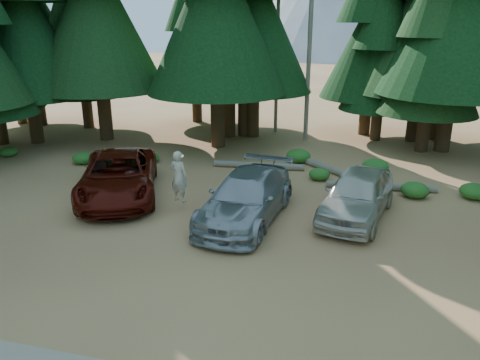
% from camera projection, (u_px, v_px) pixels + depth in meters
% --- Properties ---
extents(ground, '(160.00, 160.00, 0.00)m').
position_uv_depth(ground, '(217.00, 256.00, 13.58)').
color(ground, '#95633F').
rests_on(ground, ground).
extents(forest_belt_north, '(36.00, 7.00, 22.00)m').
position_uv_depth(forest_belt_north, '(292.00, 137.00, 27.31)').
color(forest_belt_north, black).
rests_on(forest_belt_north, ground).
extents(snag_front, '(0.24, 0.24, 12.00)m').
position_uv_depth(snag_front, '(310.00, 30.00, 24.71)').
color(snag_front, gray).
rests_on(snag_front, ground).
extents(snag_back, '(0.20, 0.20, 10.00)m').
position_uv_depth(snag_back, '(277.00, 47.00, 26.88)').
color(snag_back, gray).
rests_on(snag_back, ground).
extents(red_pickup, '(4.90, 6.62, 1.67)m').
position_uv_depth(red_pickup, '(118.00, 176.00, 17.94)').
color(red_pickup, '#510E06').
rests_on(red_pickup, ground).
extents(silver_minivan_center, '(2.76, 5.71, 1.60)m').
position_uv_depth(silver_minivan_center, '(246.00, 197.00, 15.84)').
color(silver_minivan_center, '#A2A4AA').
rests_on(silver_minivan_center, ground).
extents(silver_minivan_right, '(2.90, 5.14, 1.65)m').
position_uv_depth(silver_minivan_right, '(357.00, 195.00, 16.03)').
color(silver_minivan_right, beige).
rests_on(silver_minivan_right, ground).
extents(frisbee_player, '(0.78, 0.62, 1.88)m').
position_uv_depth(frisbee_player, '(179.00, 176.00, 16.57)').
color(frisbee_player, beige).
rests_on(frisbee_player, ground).
extents(log_left, '(4.18, 0.66, 0.30)m').
position_uv_depth(log_left, '(259.00, 165.00, 21.51)').
color(log_left, gray).
rests_on(log_left, ground).
extents(log_mid, '(2.96, 2.71, 0.31)m').
position_uv_depth(log_mid, '(320.00, 166.00, 21.45)').
color(log_mid, gray).
rests_on(log_mid, ground).
extents(log_right, '(4.34, 0.65, 0.28)m').
position_uv_depth(log_right, '(381.00, 187.00, 18.83)').
color(log_right, gray).
rests_on(log_right, ground).
extents(shrub_far_left, '(1.02, 1.02, 0.56)m').
position_uv_depth(shrub_far_left, '(83.00, 158.00, 22.20)').
color(shrub_far_left, '#32681F').
rests_on(shrub_far_left, ground).
extents(shrub_left, '(0.90, 0.90, 0.49)m').
position_uv_depth(shrub_left, '(150.00, 158.00, 22.38)').
color(shrub_left, '#32681F').
rests_on(shrub_left, ground).
extents(shrub_center_left, '(1.17, 1.17, 0.64)m').
position_uv_depth(shrub_center_left, '(298.00, 156.00, 22.39)').
color(shrub_center_left, '#32681F').
rests_on(shrub_center_left, ground).
extents(shrub_center_right, '(0.90, 0.90, 0.49)m').
position_uv_depth(shrub_center_right, '(319.00, 174.00, 19.99)').
color(shrub_center_right, '#32681F').
rests_on(shrub_center_right, ground).
extents(shrub_right, '(1.06, 1.06, 0.58)m').
position_uv_depth(shrub_right, '(415.00, 190.00, 18.02)').
color(shrub_right, '#32681F').
rests_on(shrub_right, ground).
extents(shrub_far_right, '(1.18, 1.18, 0.65)m').
position_uv_depth(shrub_far_right, '(375.00, 166.00, 20.78)').
color(shrub_far_right, '#32681F').
rests_on(shrub_far_right, ground).
extents(shrub_edge_west, '(0.89, 0.89, 0.49)m').
position_uv_depth(shrub_edge_west, '(8.00, 152.00, 23.36)').
color(shrub_edge_west, '#32681F').
rests_on(shrub_edge_west, ground).
extents(shrub_edge_east, '(1.06, 1.06, 0.58)m').
position_uv_depth(shrub_edge_east, '(474.00, 191.00, 17.87)').
color(shrub_edge_east, '#32681F').
rests_on(shrub_edge_east, ground).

